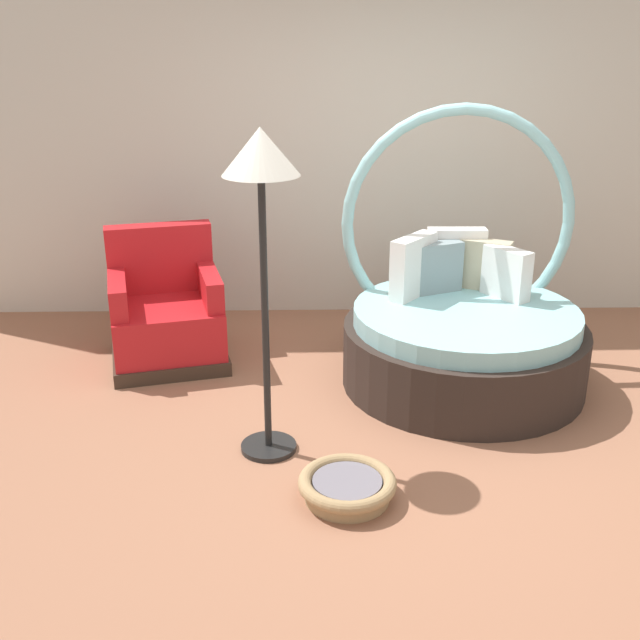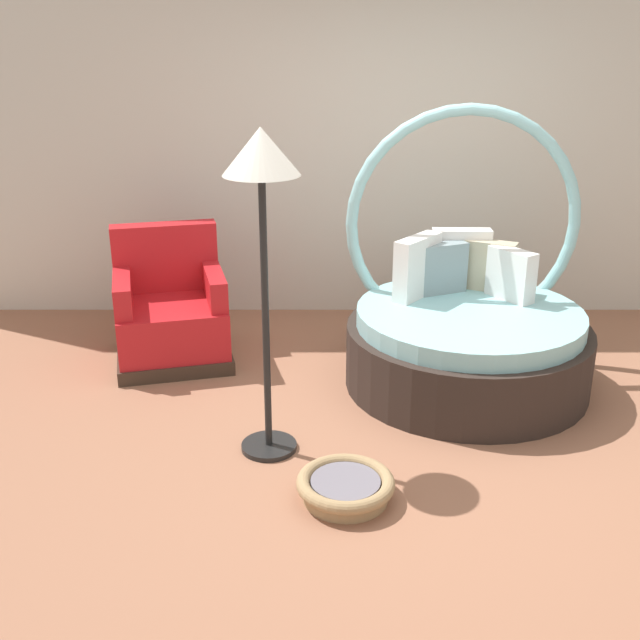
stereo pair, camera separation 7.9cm
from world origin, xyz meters
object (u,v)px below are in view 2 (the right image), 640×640
red_armchair (168,314)px  pet_basket (343,487)px  floor_lamp (259,185)px  round_daybed (464,328)px

red_armchair → pet_basket: size_ratio=1.89×
red_armchair → pet_basket: 2.21m
floor_lamp → red_armchair: bearing=120.9°
red_armchair → floor_lamp: floor_lamp is taller
round_daybed → pet_basket: 1.69m
floor_lamp → round_daybed: bearing=35.7°
pet_basket → round_daybed: bearing=58.9°
floor_lamp → pet_basket: bearing=-49.6°
red_armchair → pet_basket: (1.22, -1.82, -0.26)m
red_armchair → floor_lamp: (0.79, -1.32, 1.20)m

